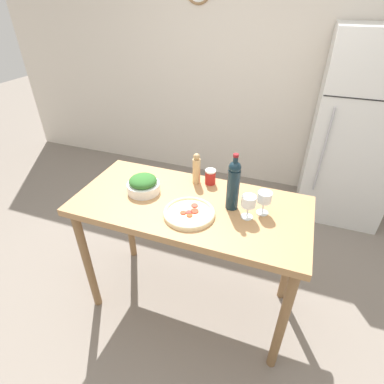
{
  "coord_description": "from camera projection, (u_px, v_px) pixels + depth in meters",
  "views": [
    {
      "loc": [
        0.52,
        -1.38,
        2.0
      ],
      "look_at": [
        0.0,
        0.03,
        0.99
      ],
      "focal_mm": 28.0,
      "sensor_mm": 36.0,
      "label": 1
    }
  ],
  "objects": [
    {
      "name": "ground_plane",
      "position": [
        191.0,
        299.0,
        2.34
      ],
      "size": [
        14.0,
        14.0,
        0.0
      ],
      "primitive_type": "plane",
      "color": "slate"
    },
    {
      "name": "wall_back",
      "position": [
        256.0,
        70.0,
        3.18
      ],
      "size": [
        6.4,
        0.08,
        2.6
      ],
      "color": "silver",
      "rests_on": "ground_plane"
    },
    {
      "name": "refrigerator",
      "position": [
        357.0,
        133.0,
        2.81
      ],
      "size": [
        0.78,
        0.66,
        1.79
      ],
      "color": "silver",
      "rests_on": "ground_plane"
    },
    {
      "name": "prep_counter",
      "position": [
        190.0,
        218.0,
        1.89
      ],
      "size": [
        1.43,
        0.67,
        0.93
      ],
      "color": "#A87A4C",
      "rests_on": "ground_plane"
    },
    {
      "name": "wine_bottle",
      "position": [
        233.0,
        184.0,
        1.7
      ],
      "size": [
        0.07,
        0.07,
        0.35
      ],
      "color": "#142833",
      "rests_on": "prep_counter"
    },
    {
      "name": "wine_glass_near",
      "position": [
        249.0,
        202.0,
        1.65
      ],
      "size": [
        0.08,
        0.08,
        0.14
      ],
      "color": "silver",
      "rests_on": "prep_counter"
    },
    {
      "name": "wine_glass_far",
      "position": [
        264.0,
        198.0,
        1.68
      ],
      "size": [
        0.08,
        0.08,
        0.14
      ],
      "color": "silver",
      "rests_on": "prep_counter"
    },
    {
      "name": "pepper_mill",
      "position": [
        196.0,
        169.0,
        1.97
      ],
      "size": [
        0.05,
        0.05,
        0.21
      ],
      "color": "tan",
      "rests_on": "prep_counter"
    },
    {
      "name": "salad_bowl",
      "position": [
        143.0,
        184.0,
        1.9
      ],
      "size": [
        0.21,
        0.21,
        0.12
      ],
      "color": "white",
      "rests_on": "prep_counter"
    },
    {
      "name": "homemade_pizza",
      "position": [
        189.0,
        213.0,
        1.72
      ],
      "size": [
        0.3,
        0.3,
        0.03
      ],
      "color": "beige",
      "rests_on": "prep_counter"
    },
    {
      "name": "salt_canister",
      "position": [
        210.0,
        177.0,
        1.98
      ],
      "size": [
        0.07,
        0.07,
        0.1
      ],
      "color": "#B2231E",
      "rests_on": "prep_counter"
    }
  ]
}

